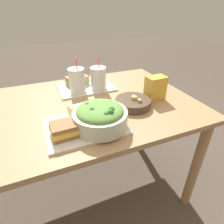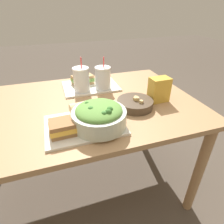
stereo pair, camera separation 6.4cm
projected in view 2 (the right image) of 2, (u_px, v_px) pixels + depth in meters
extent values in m
plane|color=#4C4238|center=(86.00, 186.00, 1.50)|extent=(12.00, 12.00, 0.00)
cube|color=#A37A51|center=(77.00, 107.00, 1.13)|extent=(1.45, 0.91, 0.03)
cylinder|color=#A37A51|center=(198.00, 172.00, 1.18)|extent=(0.06, 0.06, 0.72)
cylinder|color=#A37A51|center=(143.00, 111.00, 1.82)|extent=(0.06, 0.06, 0.72)
cube|color=beige|center=(84.00, 125.00, 0.92)|extent=(0.38, 0.28, 0.01)
cube|color=beige|center=(91.00, 86.00, 1.34)|extent=(0.38, 0.28, 0.01)
cylinder|color=beige|center=(99.00, 118.00, 0.89)|extent=(0.26, 0.26, 0.08)
ellipsoid|color=#5B8E3D|center=(99.00, 110.00, 0.87)|extent=(0.22, 0.22, 0.06)
sphere|color=#427F38|center=(91.00, 109.00, 0.84)|extent=(0.03, 0.03, 0.03)
sphere|color=#38702D|center=(108.00, 112.00, 0.82)|extent=(0.03, 0.03, 0.03)
sphere|color=#38702D|center=(87.00, 104.00, 0.89)|extent=(0.02, 0.02, 0.02)
sphere|color=#38702D|center=(110.00, 110.00, 0.84)|extent=(0.03, 0.03, 0.03)
sphere|color=#427F38|center=(104.00, 114.00, 0.81)|extent=(0.03, 0.03, 0.03)
cube|color=beige|center=(93.00, 111.00, 0.85)|extent=(0.05, 0.04, 0.01)
cube|color=beige|center=(85.00, 108.00, 0.87)|extent=(0.04, 0.05, 0.01)
cylinder|color=#473828|center=(135.00, 104.00, 1.08)|extent=(0.21, 0.21, 0.05)
cylinder|color=brown|center=(135.00, 101.00, 1.07)|extent=(0.19, 0.19, 0.01)
cube|color=tan|center=(136.00, 99.00, 1.06)|extent=(0.03, 0.03, 0.02)
cube|color=tan|center=(137.00, 99.00, 1.06)|extent=(0.03, 0.03, 0.02)
cube|color=tan|center=(141.00, 102.00, 1.03)|extent=(0.03, 0.03, 0.02)
cube|color=tan|center=(136.00, 98.00, 1.08)|extent=(0.02, 0.02, 0.02)
cube|color=tan|center=(135.00, 99.00, 1.06)|extent=(0.02, 0.02, 0.02)
cube|color=olive|center=(67.00, 131.00, 0.86)|extent=(0.15, 0.10, 0.02)
cube|color=#EFB742|center=(66.00, 127.00, 0.85)|extent=(0.15, 0.11, 0.02)
cube|color=olive|center=(65.00, 123.00, 0.84)|extent=(0.15, 0.10, 0.02)
cylinder|color=#DBBC84|center=(82.00, 108.00, 0.99)|extent=(0.14, 0.08, 0.07)
cylinder|color=beige|center=(94.00, 106.00, 1.01)|extent=(0.01, 0.06, 0.06)
cube|color=tan|center=(83.00, 82.00, 1.36)|extent=(0.16, 0.13, 0.02)
cube|color=#6B9E47|center=(83.00, 80.00, 1.35)|extent=(0.17, 0.13, 0.02)
cube|color=tan|center=(82.00, 77.00, 1.34)|extent=(0.16, 0.13, 0.02)
cylinder|color=silver|center=(81.00, 80.00, 1.22)|extent=(0.10, 0.10, 0.15)
cylinder|color=black|center=(82.00, 82.00, 1.22)|extent=(0.09, 0.09, 0.12)
cylinder|color=white|center=(80.00, 68.00, 1.18)|extent=(0.11, 0.11, 0.01)
cylinder|color=red|center=(81.00, 63.00, 1.16)|extent=(0.01, 0.02, 0.08)
cylinder|color=silver|center=(103.00, 79.00, 1.26)|extent=(0.10, 0.10, 0.14)
cylinder|color=maroon|center=(103.00, 80.00, 1.26)|extent=(0.09, 0.09, 0.12)
cylinder|color=white|center=(103.00, 68.00, 1.22)|extent=(0.11, 0.11, 0.01)
cylinder|color=red|center=(104.00, 62.00, 1.21)|extent=(0.01, 0.02, 0.08)
cube|color=gold|center=(159.00, 90.00, 1.12)|extent=(0.12, 0.08, 0.15)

